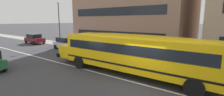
{
  "coord_description": "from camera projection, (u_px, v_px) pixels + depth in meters",
  "views": [
    {
      "loc": [
        4.07,
        -8.64,
        3.95
      ],
      "look_at": [
        -2.91,
        0.64,
        1.92
      ],
      "focal_mm": 25.54,
      "sensor_mm": 36.0,
      "label": 1
    }
  ],
  "objects": [
    {
      "name": "ground_plane",
      "position": [
        143.0,
        85.0,
        9.89
      ],
      "size": [
        400.0,
        400.0,
        0.0
      ],
      "primitive_type": "plane",
      "color": "#38383D"
    },
    {
      "name": "street_lamp",
      "position": [
        59.0,
        18.0,
        25.44
      ],
      "size": [
        0.44,
        0.44,
        6.8
      ],
      "color": "#38383D",
      "rests_on": "ground_plane"
    },
    {
      "name": "lane_centreline",
      "position": [
        143.0,
        85.0,
        9.89
      ],
      "size": [
        110.0,
        0.16,
        0.01
      ],
      "primitive_type": "cube",
      "color": "silver",
      "rests_on": "ground_plane"
    },
    {
      "name": "sidewalk_far",
      "position": [
        177.0,
        60.0,
        15.9
      ],
      "size": [
        120.0,
        3.0,
        0.01
      ],
      "primitive_type": "cube",
      "color": "gray",
      "rests_on": "ground_plane"
    },
    {
      "name": "parked_car_silver_under_tree",
      "position": [
        66.0,
        43.0,
        21.96
      ],
      "size": [
        3.94,
        1.96,
        1.64
      ],
      "rotation": [
        0.0,
        0.0,
        -0.02
      ],
      "color": "#B7BABF",
      "rests_on": "ground_plane"
    },
    {
      "name": "parked_car_maroon_mid_block",
      "position": [
        34.0,
        39.0,
        27.28
      ],
      "size": [
        3.92,
        1.92,
        1.64
      ],
      "rotation": [
        0.0,
        0.0,
        0.01
      ],
      "color": "maroon",
      "rests_on": "ground_plane"
    },
    {
      "name": "school_bus",
      "position": [
        130.0,
        51.0,
        11.64
      ],
      "size": [
        13.29,
        3.15,
        2.97
      ],
      "rotation": [
        0.0,
        0.0,
        3.15
      ],
      "color": "yellow",
      "rests_on": "ground_plane"
    }
  ]
}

